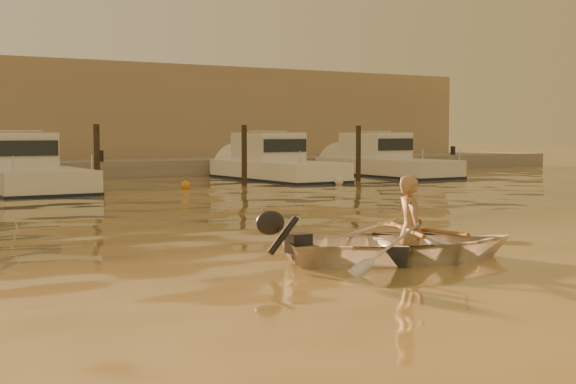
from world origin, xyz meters
TOP-DOWN VIEW (x-y plane):
  - ground_plane at (0.00, 0.00)m, footprint 160.00×160.00m
  - dinghy at (-0.84, -1.02)m, footprint 3.82×3.23m
  - person at (-0.74, -1.05)m, footprint 0.50×0.62m
  - outboard_motor at (-2.26, -0.55)m, footprint 0.98×0.66m
  - oar_port at (-0.60, -1.10)m, footprint 0.29×2.09m
  - oar_starboard at (-0.79, -1.04)m, footprint 1.05×1.88m
  - moored_boat_2 at (-1.94, 16.00)m, footprint 2.64×8.73m
  - moored_boat_4 at (7.38, 16.00)m, footprint 2.35×7.21m
  - moored_boat_5 at (12.52, 16.00)m, footprint 2.28×7.64m
  - piling_2 at (-0.20, 13.80)m, footprint 0.18×0.18m
  - piling_3 at (4.80, 13.80)m, footprint 0.18×0.18m
  - piling_4 at (9.50, 13.80)m, footprint 0.18×0.18m
  - fender_c at (-1.20, 12.33)m, footprint 0.30×0.30m
  - fender_d at (2.54, 13.52)m, footprint 0.30×0.30m
  - fender_e at (7.82, 12.65)m, footprint 0.30×0.30m
  - quay at (0.00, 21.50)m, footprint 52.00×4.00m
  - waterfront_building at (0.00, 27.00)m, footprint 46.00×7.00m

SIDE VIEW (x-z plane):
  - ground_plane at x=0.00m, z-range 0.00..0.00m
  - fender_c at x=-1.20m, z-range -0.05..0.25m
  - fender_d at x=2.54m, z-range -0.05..0.25m
  - fender_e at x=7.82m, z-range -0.05..0.25m
  - quay at x=0.00m, z-range -0.35..0.65m
  - dinghy at x=-0.84m, z-range -0.12..0.55m
  - outboard_motor at x=-2.26m, z-range -0.07..0.63m
  - oar_port at x=-0.60m, z-range 0.35..0.49m
  - oar_starboard at x=-0.79m, z-range 0.35..0.49m
  - person at x=-0.74m, z-range -0.30..1.16m
  - moored_boat_2 at x=-1.94m, z-range -0.25..1.50m
  - moored_boat_4 at x=7.38m, z-range -0.25..1.50m
  - moored_boat_5 at x=12.52m, z-range -0.25..1.50m
  - piling_2 at x=-0.20m, z-range -0.20..2.00m
  - piling_3 at x=4.80m, z-range -0.20..2.00m
  - piling_4 at x=9.50m, z-range -0.20..2.00m
  - waterfront_building at x=0.00m, z-range 0.00..4.80m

